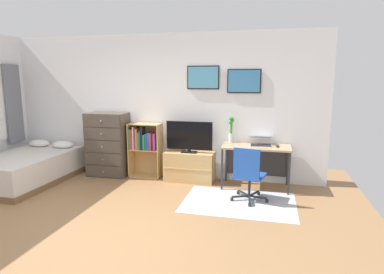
{
  "coord_description": "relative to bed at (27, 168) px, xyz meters",
  "views": [
    {
      "loc": [
        2.06,
        -3.53,
        1.88
      ],
      "look_at": [
        0.85,
        1.5,
        0.95
      ],
      "focal_mm": 30.7,
      "sensor_mm": 36.0,
      "label": 1
    }
  ],
  "objects": [
    {
      "name": "ground_plane",
      "position": [
        2.24,
        -1.39,
        -0.26
      ],
      "size": [
        7.2,
        7.2,
        0.0
      ],
      "primitive_type": "plane",
      "color": "#936B44"
    },
    {
      "name": "wall_back_with_posters",
      "position": [
        2.26,
        1.03,
        1.09
      ],
      "size": [
        6.12,
        0.09,
        2.7
      ],
      "color": "white",
      "rests_on": "ground_plane"
    },
    {
      "name": "area_rug",
      "position": [
        3.88,
        -0.11,
        -0.26
      ],
      "size": [
        1.7,
        1.2,
        0.01
      ],
      "primitive_type": "cube",
      "color": "#B2B7BC",
      "rests_on": "ground_plane"
    },
    {
      "name": "bed",
      "position": [
        0.0,
        0.0,
        0.0
      ],
      "size": [
        1.28,
        1.97,
        0.65
      ],
      "rotation": [
        0.0,
        0.0,
        -0.02
      ],
      "color": "brown",
      "rests_on": "ground_plane"
    },
    {
      "name": "dresser",
      "position": [
        1.25,
        0.76,
        0.35
      ],
      "size": [
        0.78,
        0.46,
        1.23
      ],
      "color": "#4C4238",
      "rests_on": "ground_plane"
    },
    {
      "name": "bookshelf",
      "position": [
        1.98,
        0.82,
        0.37
      ],
      "size": [
        0.61,
        0.3,
        1.04
      ],
      "color": "tan",
      "rests_on": "ground_plane"
    },
    {
      "name": "tv_stand",
      "position": [
        2.88,
        0.78,
        0.01
      ],
      "size": [
        0.91,
        0.41,
        0.54
      ],
      "color": "tan",
      "rests_on": "ground_plane"
    },
    {
      "name": "television",
      "position": [
        2.88,
        0.75,
        0.56
      ],
      "size": [
        0.85,
        0.16,
        0.57
      ],
      "color": "black",
      "rests_on": "tv_stand"
    },
    {
      "name": "desk",
      "position": [
        4.08,
        0.76,
        0.34
      ],
      "size": [
        1.15,
        0.58,
        0.74
      ],
      "color": "tan",
      "rests_on": "ground_plane"
    },
    {
      "name": "office_chair",
      "position": [
        4.0,
        -0.04,
        0.19
      ],
      "size": [
        0.58,
        0.57,
        0.86
      ],
      "rotation": [
        0.0,
        0.0,
        -0.2
      ],
      "color": "#232326",
      "rests_on": "ground_plane"
    },
    {
      "name": "laptop",
      "position": [
        4.15,
        0.78,
        0.54
      ],
      "size": [
        0.4,
        0.42,
        0.16
      ],
      "rotation": [
        0.0,
        0.0,
        0.07
      ],
      "color": "#B7B7BC",
      "rests_on": "desk"
    },
    {
      "name": "computer_mouse",
      "position": [
        4.43,
        0.66,
        0.49
      ],
      "size": [
        0.06,
        0.1,
        0.03
      ],
      "primitive_type": "ellipsoid",
      "color": "#262628",
      "rests_on": "desk"
    },
    {
      "name": "bamboo_vase",
      "position": [
        3.62,
        0.89,
        0.74
      ],
      "size": [
        0.1,
        0.1,
        0.47
      ],
      "color": "silver",
      "rests_on": "desk"
    }
  ]
}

